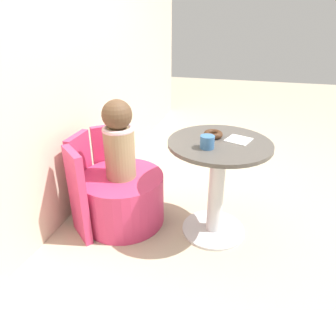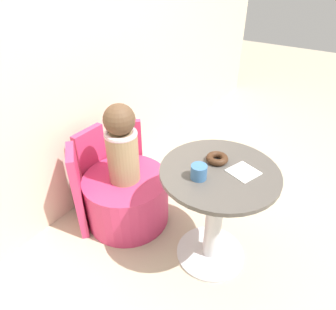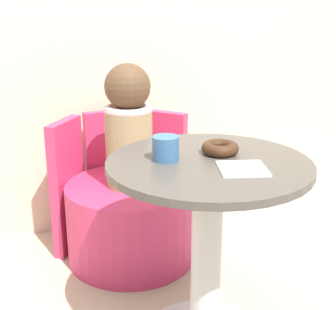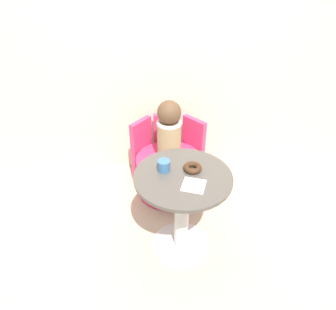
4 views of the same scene
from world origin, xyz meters
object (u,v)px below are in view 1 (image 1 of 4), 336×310
at_px(tub_chair, 123,198).
at_px(donut, 213,134).
at_px(round_table, 218,174).
at_px(child_figure, 119,140).
at_px(cup, 207,142).

bearing_deg(tub_chair, donut, -79.25).
bearing_deg(tub_chair, round_table, -85.89).
xyz_separation_m(child_figure, donut, (0.12, -0.62, 0.06)).
xyz_separation_m(round_table, cup, (-0.12, 0.07, 0.27)).
bearing_deg(round_table, cup, 151.26).
bearing_deg(tub_chair, child_figure, 0.00).
relative_size(round_table, cup, 8.08).
bearing_deg(cup, donut, -3.09).
xyz_separation_m(round_table, tub_chair, (-0.05, 0.68, -0.27)).
distance_m(round_table, tub_chair, 0.73).
relative_size(tub_chair, child_figure, 1.09).
relative_size(round_table, child_figure, 1.25).
height_order(round_table, donut, donut).
distance_m(round_table, cup, 0.31).
distance_m(tub_chair, donut, 0.82).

